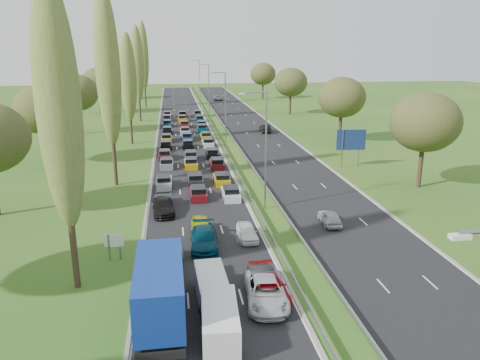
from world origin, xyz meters
TOP-DOWN VIEW (x-y plane):
  - ground at (4.50, 80.00)m, footprint 260.00×260.00m
  - near_carriageway at (-2.25, 82.50)m, footprint 10.50×215.00m
  - far_carriageway at (11.25, 82.50)m, footprint 10.50×215.00m
  - central_reservation at (4.50, 82.50)m, footprint 2.36×215.00m
  - lamp_columns at (4.50, 78.00)m, footprint 0.18×140.18m
  - poplar_row at (-11.50, 68.17)m, footprint 2.80×127.80m
  - woodland_left at (-22.00, 62.63)m, footprint 8.00×166.00m
  - woodland_right at (24.00, 66.67)m, footprint 8.00×153.00m
  - traffic_queue_fill at (-2.21, 77.59)m, footprint 9.06×68.82m
  - near_car_2 at (-5.56, 30.50)m, footprint 3.02×5.73m
  - near_car_3 at (-5.78, 43.10)m, footprint 2.42×5.20m
  - near_car_7 at (-2.35, 34.24)m, footprint 2.43×5.49m
  - near_car_8 at (-2.39, 36.81)m, footprint 1.80×4.45m
  - near_car_9 at (1.09, 26.34)m, footprint 1.60×4.53m
  - near_car_10 at (1.00, 25.07)m, footprint 2.99×5.74m
  - near_car_11 at (1.35, 25.83)m, footprint 2.34×5.13m
  - near_car_12 at (1.43, 35.47)m, footprint 1.63×3.87m
  - far_car_0 at (9.63, 37.86)m, footprint 1.80×4.01m
  - far_car_1 at (13.11, 86.24)m, footprint 1.76×4.69m
  - far_car_2 at (9.50, 142.97)m, footprint 2.87×5.76m
  - blue_lorry at (-5.67, 24.10)m, footprint 2.71×9.76m
  - white_van_front at (-2.46, 25.96)m, footprint 1.86×4.75m
  - white_van_rear at (-2.35, 21.80)m, footprint 2.00×5.10m
  - info_sign at (-9.40, 33.04)m, footprint 1.50×0.23m
  - direction_sign at (19.40, 58.21)m, footprint 3.99×0.47m

SIDE VIEW (x-z plane):
  - ground at x=4.50m, z-range 0.00..0.00m
  - near_carriageway at x=-2.25m, z-range -0.02..0.02m
  - far_carriageway at x=11.25m, z-range -0.02..0.02m
  - traffic_queue_fill at x=-2.21m, z-range 0.04..0.84m
  - central_reservation at x=4.50m, z-range 0.39..0.71m
  - near_car_12 at x=1.43m, z-range 0.02..1.33m
  - far_car_0 at x=9.63m, z-range 0.02..1.36m
  - near_car_11 at x=1.35m, z-range 0.02..1.48m
  - near_car_3 at x=-5.78m, z-range 0.02..1.49m
  - near_car_9 at x=1.09m, z-range 0.02..1.51m
  - near_car_8 at x=-2.39m, z-range 0.02..1.53m
  - far_car_1 at x=13.11m, z-range 0.02..1.55m
  - near_car_2 at x=-5.56m, z-range 0.02..1.56m
  - near_car_10 at x=1.00m, z-range 0.02..1.56m
  - near_car_7 at x=-2.35m, z-range 0.02..1.59m
  - far_car_2 at x=9.50m, z-range 0.02..1.59m
  - white_van_front at x=-2.46m, z-range 0.03..1.94m
  - white_van_rear at x=-2.35m, z-range 0.03..2.08m
  - info_sign at x=-9.40m, z-range 0.32..2.42m
  - blue_lorry at x=-5.67m, z-range 0.06..4.19m
  - direction_sign at x=19.40m, z-range 0.97..6.17m
  - lamp_columns at x=4.50m, z-range 0.00..12.00m
  - woodland_right at x=24.00m, z-range 2.13..13.23m
  - woodland_left at x=-22.00m, z-range 2.13..13.23m
  - poplar_row at x=-11.50m, z-range 1.17..23.61m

